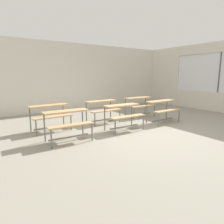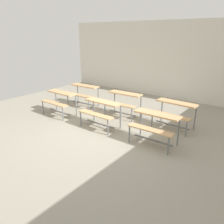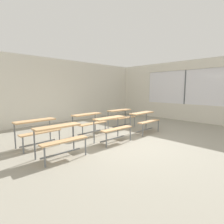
% 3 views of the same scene
% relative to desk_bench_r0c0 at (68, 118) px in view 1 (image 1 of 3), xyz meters
% --- Properties ---
extents(ground, '(10.00, 9.00, 0.05)m').
position_rel_desk_bench_r0c0_xyz_m(ground, '(1.91, -0.40, -0.59)').
color(ground, gray).
extents(wall_back, '(10.00, 0.12, 3.00)m').
position_rel_desk_bench_r0c0_xyz_m(wall_back, '(1.91, 4.10, 0.94)').
color(wall_back, silver).
rests_on(wall_back, ground).
extents(desk_bench_r0c0, '(1.11, 0.61, 0.74)m').
position_rel_desk_bench_r0c0_xyz_m(desk_bench_r0c0, '(0.00, 0.00, 0.00)').
color(desk_bench_r0c0, tan).
rests_on(desk_bench_r0c0, ground).
extents(desk_bench_r0c1, '(1.11, 0.61, 0.74)m').
position_rel_desk_bench_r0c0_xyz_m(desk_bench_r0c1, '(1.72, 0.02, 0.00)').
color(desk_bench_r0c1, tan).
rests_on(desk_bench_r0c1, ground).
extents(desk_bench_r0c2, '(1.11, 0.61, 0.74)m').
position_rel_desk_bench_r0c0_xyz_m(desk_bench_r0c2, '(3.37, 0.03, 0.00)').
color(desk_bench_r0c2, tan).
rests_on(desk_bench_r0c2, ground).
extents(desk_bench_r1c0, '(1.13, 0.64, 0.74)m').
position_rel_desk_bench_r0c0_xyz_m(desk_bench_r1c0, '(-0.08, 1.16, 0.00)').
color(desk_bench_r1c0, tan).
rests_on(desk_bench_r1c0, ground).
extents(desk_bench_r1c1, '(1.12, 0.63, 0.74)m').
position_rel_desk_bench_r0c0_xyz_m(desk_bench_r1c1, '(1.69, 1.15, 0.00)').
color(desk_bench_r1c1, tan).
rests_on(desk_bench_r1c1, ground).
extents(desk_bench_r1c2, '(1.13, 0.64, 0.74)m').
position_rel_desk_bench_r0c0_xyz_m(desk_bench_r1c2, '(3.37, 1.19, 0.00)').
color(desk_bench_r1c2, tan).
rests_on(desk_bench_r1c2, ground).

